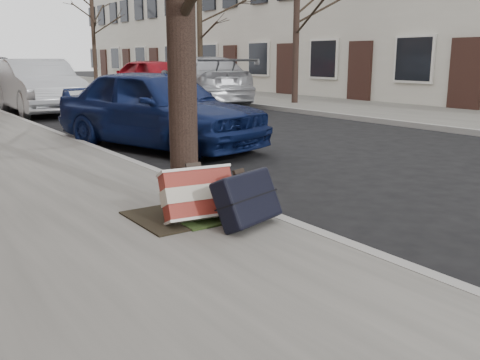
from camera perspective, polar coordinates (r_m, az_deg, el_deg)
ground at (r=5.40m, az=19.27°, el=-4.45°), size 120.00×120.00×0.00m
far_sidewalk at (r=21.69m, az=-0.94°, el=8.99°), size 4.00×70.00×0.12m
house_far at (r=25.82m, az=8.11°, el=17.36°), size 6.70×40.00×7.20m
dirt_patch at (r=4.95m, az=-6.39°, el=-3.82°), size 0.85×0.85×0.02m
suitcase_red at (r=4.74m, az=-4.51°, el=-1.56°), size 0.67×0.43×0.49m
suitcase_navy at (r=4.59m, az=0.75°, el=-1.98°), size 0.71×0.55×0.49m
car_near_front at (r=9.40m, az=-8.69°, el=7.59°), size 2.75×4.39×1.39m
car_near_mid at (r=16.26m, az=-20.68°, el=9.33°), size 1.68×4.63×1.52m
car_far_front at (r=17.75m, az=-4.41°, el=10.44°), size 3.29×5.77×1.58m
car_far_back at (r=21.92m, az=-10.20°, el=10.69°), size 2.67×4.79×1.54m
tree_far_a at (r=17.62m, az=6.02°, el=15.69°), size 0.20×0.20×4.59m
tree_far_b at (r=22.51m, az=-4.31°, el=15.46°), size 0.21×0.21×4.87m
tree_far_c at (r=33.69m, az=-15.36°, el=14.48°), size 0.24×0.24×5.21m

